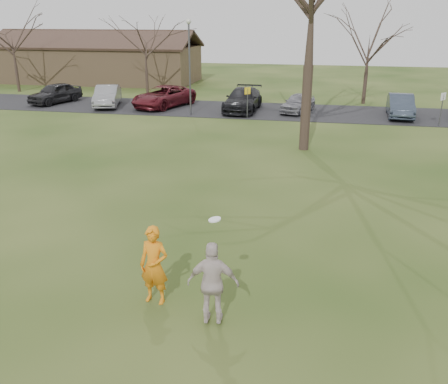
{
  "coord_description": "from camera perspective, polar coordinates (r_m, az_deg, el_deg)",
  "views": [
    {
      "loc": [
        2.62,
        -9.21,
        6.5
      ],
      "look_at": [
        0.0,
        4.0,
        1.5
      ],
      "focal_mm": 38.38,
      "sensor_mm": 36.0,
      "label": 1
    }
  ],
  "objects": [
    {
      "name": "small_tree_row",
      "position": [
        39.4,
        14.32,
        15.97
      ],
      "size": [
        55.0,
        5.9,
        8.5
      ],
      "color": "#352821",
      "rests_on": "ground"
    },
    {
      "name": "car_5",
      "position": [
        34.65,
        20.28,
        9.62
      ],
      "size": [
        1.83,
        4.59,
        1.49
      ],
      "primitive_type": "imported",
      "rotation": [
        0.0,
        0.0,
        -0.06
      ],
      "color": "#303A49",
      "rests_on": "parking_strip"
    },
    {
      "name": "sign_yellow",
      "position": [
        31.95,
        2.81,
        11.24
      ],
      "size": [
        0.35,
        0.35,
        2.08
      ],
      "color": "#47474C",
      "rests_on": "ground"
    },
    {
      "name": "car_4",
      "position": [
        34.56,
        8.81,
        10.45
      ],
      "size": [
        2.61,
        4.13,
        1.31
      ],
      "primitive_type": "imported",
      "rotation": [
        0.0,
        0.0,
        -0.3
      ],
      "color": "gray",
      "rests_on": "parking_strip"
    },
    {
      "name": "ground",
      "position": [
        11.57,
        -3.97,
        -13.86
      ],
      "size": [
        120.0,
        120.0,
        0.0
      ],
      "primitive_type": "plane",
      "color": "#1E380F",
      "rests_on": "ground"
    },
    {
      "name": "car_2",
      "position": [
        36.5,
        -7.19,
        11.22
      ],
      "size": [
        4.25,
        6.02,
        1.53
      ],
      "primitive_type": "imported",
      "rotation": [
        0.0,
        0.0,
        -0.35
      ],
      "color": "#57141C",
      "rests_on": "parking_strip"
    },
    {
      "name": "lamp_post",
      "position": [
        32.96,
        -4.14,
        15.91
      ],
      "size": [
        0.34,
        0.34,
        6.27
      ],
      "color": "#47474C",
      "rests_on": "ground"
    },
    {
      "name": "sign_white",
      "position": [
        32.47,
        24.57,
        9.61
      ],
      "size": [
        0.35,
        0.35,
        2.08
      ],
      "color": "#47474C",
      "rests_on": "ground"
    },
    {
      "name": "car_3",
      "position": [
        34.75,
        2.26,
        10.94
      ],
      "size": [
        2.37,
        5.47,
        1.57
      ],
      "primitive_type": "imported",
      "rotation": [
        0.0,
        0.0,
        -0.03
      ],
      "color": "black",
      "rests_on": "parking_strip"
    },
    {
      "name": "parking_strip",
      "position": [
        34.92,
        6.81,
        9.52
      ],
      "size": [
        62.0,
        6.5,
        0.04
      ],
      "primitive_type": "cube",
      "color": "black",
      "rests_on": "ground"
    },
    {
      "name": "car_1",
      "position": [
        37.52,
        -13.73,
        11.06
      ],
      "size": [
        2.86,
        4.89,
        1.52
      ],
      "primitive_type": "imported",
      "rotation": [
        0.0,
        0.0,
        0.29
      ],
      "color": "gray",
      "rests_on": "parking_strip"
    },
    {
      "name": "car_0",
      "position": [
        40.07,
        -19.48,
        11.05
      ],
      "size": [
        3.05,
        4.83,
        1.53
      ],
      "primitive_type": "imported",
      "rotation": [
        0.0,
        0.0,
        -0.3
      ],
      "color": "black",
      "rests_on": "parking_strip"
    },
    {
      "name": "catching_play",
      "position": [
        10.55,
        -1.3,
        -10.81
      ],
      "size": [
        1.17,
        0.64,
        2.42
      ],
      "color": "beige",
      "rests_on": "ground"
    },
    {
      "name": "building",
      "position": [
        52.55,
        -14.83,
        14.73
      ],
      "size": [
        20.6,
        8.5,
        5.14
      ],
      "color": "#8C6D4C",
      "rests_on": "ground"
    },
    {
      "name": "player_defender",
      "position": [
        11.48,
        -8.32,
        -8.63
      ],
      "size": [
        0.76,
        0.54,
        1.95
      ],
      "primitive_type": "imported",
      "rotation": [
        0.0,
        0.0,
        -0.11
      ],
      "color": "orange",
      "rests_on": "ground"
    },
    {
      "name": "big_tree",
      "position": [
        24.22,
        10.46,
        21.24
      ],
      "size": [
        9.0,
        9.0,
        14.0
      ],
      "primitive_type": null,
      "color": "#352821",
      "rests_on": "ground"
    }
  ]
}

